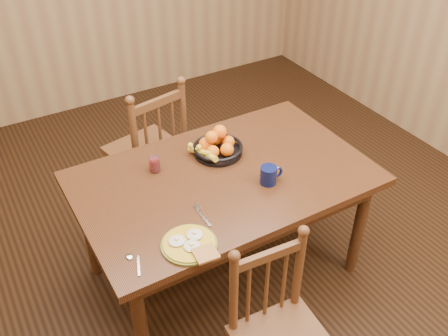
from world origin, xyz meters
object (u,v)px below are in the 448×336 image
dining_table (224,187)px  coffee_mug (269,175)px  fruit_bowl (217,146)px  chair_far (149,151)px  breakfast_plate (190,244)px  chair_near (280,335)px

dining_table → coffee_mug: coffee_mug is taller
coffee_mug → fruit_bowl: (-0.11, 0.38, 0.00)m
chair_far → coffee_mug: bearing=96.1°
breakfast_plate → coffee_mug: (0.58, 0.21, 0.04)m
coffee_mug → chair_far: bearing=107.6°
dining_table → chair_near: (-0.18, -0.82, -0.22)m
chair_near → coffee_mug: size_ratio=6.77×
chair_near → coffee_mug: 0.82m
breakfast_plate → chair_near: bearing=-62.8°
dining_table → chair_far: size_ratio=1.59×
dining_table → breakfast_plate: size_ratio=5.49×
chair_near → chair_far: bearing=92.5°
breakfast_plate → fruit_bowl: (0.48, 0.59, 0.04)m
chair_near → dining_table: bearing=81.8°
fruit_bowl → chair_near: bearing=-104.0°
chair_near → fruit_bowl: (0.25, 1.02, 0.36)m
chair_far → fruit_bowl: bearing=97.2°
chair_far → chair_near: chair_far is taller
dining_table → fruit_bowl: fruit_bowl is taller
dining_table → breakfast_plate: bearing=-136.6°
dining_table → fruit_bowl: 0.25m
fruit_bowl → breakfast_plate: bearing=-129.1°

